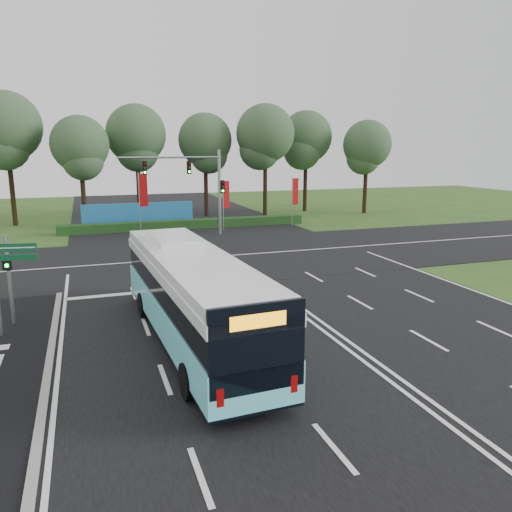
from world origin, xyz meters
The scene contains 14 objects.
ground centered at (0.00, 0.00, 0.00)m, with size 120.00×120.00×0.00m, color #28531B.
road_main centered at (0.00, 0.00, 0.02)m, with size 20.00×120.00×0.04m, color black.
road_cross centered at (0.00, 12.00, 0.03)m, with size 120.00×14.00×0.05m, color black.
kerb_strip centered at (-10.10, -3.00, 0.06)m, with size 0.25×18.00×0.12m, color gray.
city_bus centered at (-5.11, -2.32, 1.84)m, with size 3.33×12.88×3.66m.
pedestrian_signal centered at (-11.70, 2.00, 2.06)m, with size 0.35×0.43×3.76m.
street_sign centered at (-11.64, 0.67, 2.65)m, with size 1.63×0.39×4.24m.
banner_flag_left centered at (-3.97, 23.37, 3.32)m, with size 0.76×0.14×5.13m.
banner_flag_mid centered at (3.03, 22.39, 2.90)m, with size 0.64×0.22×4.44m.
banner_flag_right centered at (9.61, 22.50, 2.96)m, with size 0.67×0.15×4.54m.
traffic_light_gantry centered at (0.21, 20.50, 4.66)m, with size 8.41×0.28×7.00m.
hedge centered at (0.00, 24.50, 0.40)m, with size 22.00×1.20×0.80m, color #143815.
blue_hoarding centered at (-4.00, 27.00, 1.10)m, with size 10.00×0.30×2.20m, color #1F6DA9.
eucalyptus_row centered at (-0.49, 31.33, 8.23)m, with size 47.77×9.43×12.22m.
Camera 1 is at (-8.59, -19.60, 7.14)m, focal length 35.00 mm.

